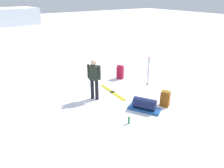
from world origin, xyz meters
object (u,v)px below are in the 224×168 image
object	(u,v)px
backpack_large_dark	(165,99)
ski_poles_planted_near	(148,70)
gear_sled	(144,105)
thermos_bottle	(129,120)
skier_standing	(94,77)
backpack_bright	(120,72)
ski_pair_near	(112,92)

from	to	relation	value
backpack_large_dark	ski_poles_planted_near	bearing A→B (deg)	65.24
gear_sled	thermos_bottle	size ratio (longest dim) A/B	4.81
backpack_large_dark	ski_poles_planted_near	xyz separation A→B (m)	(0.87, 1.88, 0.45)
skier_standing	thermos_bottle	size ratio (longest dim) A/B	6.54
backpack_large_dark	gear_sled	xyz separation A→B (m)	(-0.88, 0.20, -0.08)
backpack_bright	backpack_large_dark	bearing A→B (deg)	-95.11
ski_pair_near	thermos_bottle	distance (m)	2.48
backpack_bright	ski_poles_planted_near	world-z (taller)	ski_poles_planted_near
ski_pair_near	thermos_bottle	world-z (taller)	thermos_bottle
thermos_bottle	skier_standing	bearing A→B (deg)	90.39
skier_standing	backpack_large_dark	xyz separation A→B (m)	(1.93, -2.05, -0.65)
backpack_bright	ski_pair_near	bearing A→B (deg)	-137.89
ski_poles_planted_near	thermos_bottle	distance (m)	3.51
backpack_large_dark	ski_poles_planted_near	size ratio (longest dim) A/B	0.46
skier_standing	ski_pair_near	world-z (taller)	skier_standing
ski_pair_near	backpack_bright	distance (m)	1.75
backpack_bright	gear_sled	world-z (taller)	backpack_bright
backpack_bright	ski_poles_planted_near	bearing A→B (deg)	-67.62
backpack_large_dark	gear_sled	size ratio (longest dim) A/B	0.50
backpack_bright	skier_standing	bearing A→B (deg)	-150.96
skier_standing	backpack_large_dark	world-z (taller)	skier_standing
backpack_large_dark	ski_pair_near	bearing A→B (deg)	114.76
skier_standing	backpack_large_dark	size ratio (longest dim) A/B	2.73
backpack_bright	thermos_bottle	distance (m)	4.10
backpack_bright	thermos_bottle	bearing A→B (deg)	-122.58
skier_standing	thermos_bottle	xyz separation A→B (m)	(0.01, -2.22, -0.82)
skier_standing	backpack_bright	xyz separation A→B (m)	(2.22, 1.23, -0.61)
gear_sled	backpack_bright	bearing A→B (deg)	69.16
backpack_bright	gear_sled	distance (m)	3.29
ski_pair_near	backpack_bright	world-z (taller)	backpack_bright
ski_pair_near	ski_poles_planted_near	bearing A→B (deg)	-7.53
backpack_bright	thermos_bottle	size ratio (longest dim) A/B	2.67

